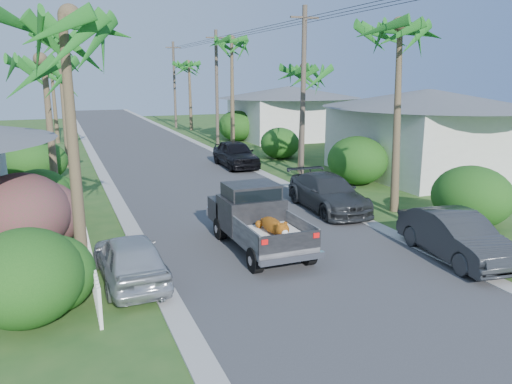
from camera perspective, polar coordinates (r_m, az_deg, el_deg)
name	(u,v)px	position (r m, az deg, el deg)	size (l,w,h in m)	color
ground	(335,288)	(13.75, 8.97, -10.78)	(120.00, 120.00, 0.00)	#29521E
road	(156,154)	(36.75, -11.33, 4.27)	(8.00, 100.00, 0.02)	#38383A
curb_left	(94,157)	(36.22, -18.04, 3.78)	(0.60, 100.00, 0.06)	#A5A39E
curb_right	(213,151)	(37.75, -4.90, 4.74)	(0.60, 100.00, 0.06)	#A5A39E
pickup_truck	(254,216)	(16.48, -0.20, -2.80)	(1.98, 5.12, 2.06)	black
parked_car_rn	(456,237)	(16.54, 21.87, -4.74)	(1.54, 4.42, 1.46)	#2A2C2F
parked_car_rm	(328,193)	(21.15, 8.22, -0.12)	(2.04, 5.02, 1.46)	#2E3033
parked_car_rf	(236,154)	(30.86, -2.35, 4.35)	(1.91, 4.74, 1.62)	black
parked_car_ln	(130,259)	(14.11, -14.21, -7.40)	(1.62, 4.03, 1.37)	#B5B8BD
palm_l_a	(62,18)	(13.80, -21.29, 18.09)	(4.40, 4.40, 8.20)	brown
palm_l_b	(44,60)	(22.74, -23.11, 13.68)	(4.40, 4.40, 7.40)	brown
palm_l_c	(58,34)	(32.82, -21.73, 16.43)	(4.40, 4.40, 9.20)	brown
palm_l_d	(51,64)	(44.74, -22.40, 13.38)	(4.40, 4.40, 7.70)	brown
palm_r_a	(403,26)	(21.19, 16.46, 17.75)	(4.40, 4.40, 8.70)	brown
palm_r_b	(303,68)	(28.91, 5.41, 13.93)	(4.40, 4.40, 7.20)	brown
palm_r_c	(232,40)	(38.97, -2.80, 16.95)	(4.40, 4.40, 9.40)	brown
palm_r_d	(189,63)	(52.40, -7.65, 14.39)	(4.40, 4.40, 8.00)	brown
shrub_l_a	(25,277)	(12.58, -24.85, -8.82)	(2.60, 2.86, 2.20)	#164213
shrub_l_b	(22,214)	(17.30, -25.21, -2.31)	(3.00, 3.30, 2.60)	#A5174F
shrub_l_c	(39,195)	(21.24, -23.54, -0.29)	(2.40, 2.64, 2.00)	#164213
shrub_l_d	(30,159)	(29.09, -24.45, 3.41)	(3.20, 3.52, 2.40)	#164213
shrub_r_a	(472,197)	(20.22, 23.44, -0.48)	(2.80, 3.08, 2.30)	#164213
shrub_r_b	(357,160)	(26.41, 11.49, 3.56)	(3.00, 3.30, 2.50)	#164213
shrub_r_c	(280,143)	(34.10, 2.74, 5.60)	(2.60, 2.86, 2.10)	#164213
shrub_r_d	(237,126)	(43.47, -2.18, 7.58)	(3.20, 3.52, 2.60)	#164213
picket_fence	(85,236)	(17.01, -18.97, -4.82)	(0.10, 11.00, 1.00)	white
house_right_near	(426,135)	(30.18, 18.87, 6.16)	(8.00, 9.00, 4.80)	silver
house_right_far	(289,114)	(45.32, 3.84, 8.83)	(9.00, 8.00, 4.60)	silver
utility_pole_b	(303,94)	(26.69, 5.40, 11.10)	(1.60, 0.26, 9.00)	brown
utility_pole_c	(217,88)	(40.61, -4.50, 11.82)	(1.60, 0.26, 9.00)	brown
utility_pole_d	(174,84)	(55.10, -9.30, 12.04)	(1.60, 0.26, 9.00)	brown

